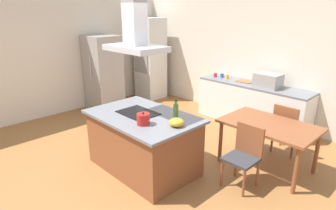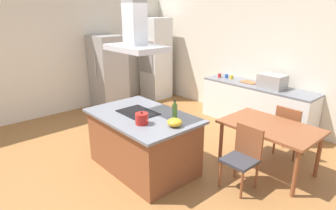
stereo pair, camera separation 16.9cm
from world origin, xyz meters
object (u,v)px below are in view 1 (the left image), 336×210
Objects in this scene: refrigerator at (103,73)px; range_hood at (135,33)px; dining_table at (269,129)px; chair_facing_back_wall at (287,126)px; chair_facing_island at (245,152)px; tea_kettle at (143,119)px; countertop_microwave at (268,80)px; olive_oil_bottle at (176,112)px; coffee_mug_blue at (222,75)px; cooktop at (138,113)px; wall_oven_stack at (150,59)px; coffee_mug_red at (215,75)px; mixing_bowl at (176,122)px; cutting_board at (245,81)px; coffee_mug_yellow at (227,76)px.

range_hood reaches higher than refrigerator.
dining_table is 0.68m from chair_facing_back_wall.
range_hood reaches higher than chair_facing_island.
countertop_microwave is at bearing 85.99° from tea_kettle.
olive_oil_bottle reaches higher than coffee_mug_blue.
dining_table is 1.57× the size of chair_facing_island.
wall_oven_stack is (-2.79, 2.65, 0.20)m from cooktop.
dining_table is at bearing -34.06° from coffee_mug_red.
olive_oil_bottle is at bearing -67.07° from coffee_mug_blue.
wall_oven_stack reaches higher than mixing_bowl.
mixing_bowl is at bearing -134.73° from chair_facing_island.
wall_oven_stack is at bearing 155.85° from chair_facing_island.
countertop_microwave is at bearing 92.98° from mixing_bowl.
refrigerator reaches higher than chair_facing_back_wall.
olive_oil_bottle is at bearing -15.43° from refrigerator.
coffee_mug_red is 0.10× the size of range_hood.
coffee_mug_blue is at bearing 106.76° from tea_kettle.
olive_oil_bottle is at bearing -78.75° from cutting_board.
range_hood is at bearing -152.71° from chair_facing_island.
refrigerator is 2.04× the size of chair_facing_back_wall.
mixing_bowl is at bearing -43.08° from olive_oil_bottle.
olive_oil_bottle reaches higher than mixing_bowl.
tea_kettle is 0.69× the size of cutting_board.
dining_table is at bearing -39.33° from coffee_mug_yellow.
dining_table is (1.99, -1.52, -0.28)m from coffee_mug_blue.
wall_oven_stack is 4.32m from chair_facing_back_wall.
dining_table is at bearing 57.44° from tea_kettle.
mixing_bowl is 2.17m from chair_facing_back_wall.
cooktop is 2.95m from countertop_microwave.
tea_kettle is 0.48m from olive_oil_bottle.
cutting_board reaches higher than chair_facing_back_wall.
refrigerator is at bearing 164.57° from olive_oil_bottle.
countertop_microwave is at bearing 77.83° from cooktop.
countertop_microwave reaches higher than chair_facing_island.
coffee_mug_blue is 2.27m from wall_oven_stack.
cooktop is 0.77m from mixing_bowl.
coffee_mug_blue is 2.99m from chair_facing_island.
coffee_mug_red reaches higher than dining_table.
olive_oil_bottle is 1.13m from chair_facing_island.
olive_oil_bottle is 2.95m from coffee_mug_blue.
tea_kettle is 3.29m from coffee_mug_blue.
tea_kettle reaches higher than coffee_mug_yellow.
coffee_mug_red is 2.59m from dining_table.
coffee_mug_yellow is at bearing 13.91° from coffee_mug_red.
cutting_board is at bearing 132.39° from dining_table.
wall_oven_stack is at bearing 86.89° from refrigerator.
mixing_bowl is 2.29× the size of coffee_mug_yellow.
chair_facing_back_wall is at bearing 90.00° from dining_table.
cutting_board is (0.06, 2.93, 0.00)m from cooktop.
dining_table is at bearing -60.62° from countertop_microwave.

